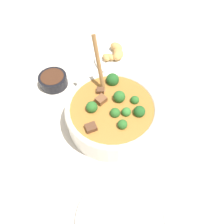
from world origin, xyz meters
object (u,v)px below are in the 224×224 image
condiment_bowl (53,80)px  food_plate (117,56)px  stew_bowl (112,113)px  empty_plate (122,220)px

condiment_bowl → food_plate: size_ratio=0.53×
stew_bowl → condiment_bowl: stew_bowl is taller
stew_bowl → empty_plate: size_ratio=1.20×
condiment_bowl → empty_plate: condiment_bowl is taller
condiment_bowl → empty_plate: (-0.43, -0.27, -0.01)m
condiment_bowl → empty_plate: 0.51m
condiment_bowl → empty_plate: size_ratio=0.43×
condiment_bowl → food_plate: food_plate is taller
empty_plate → condiment_bowl: bearing=32.3°
stew_bowl → empty_plate: 0.30m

